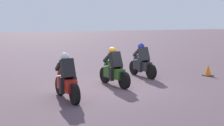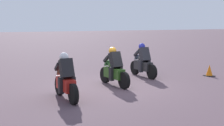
% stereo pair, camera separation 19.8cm
% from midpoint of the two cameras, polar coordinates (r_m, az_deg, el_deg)
% --- Properties ---
extents(ground_plane, '(120.00, 120.00, 0.00)m').
position_cam_midpoint_polar(ground_plane, '(12.30, -0.59, -4.17)').
color(ground_plane, '#533F47').
extents(rider_lane_a, '(2.04, 0.55, 1.51)m').
position_cam_midpoint_polar(rider_lane_a, '(14.29, 5.11, 0.01)').
color(rider_lane_a, black).
rests_on(rider_lane_a, ground_plane).
extents(rider_lane_b, '(2.04, 0.59, 1.51)m').
position_cam_midpoint_polar(rider_lane_b, '(12.26, -0.06, -1.25)').
color(rider_lane_b, black).
rests_on(rider_lane_b, ground_plane).
extents(rider_lane_c, '(2.04, 0.55, 1.51)m').
position_cam_midpoint_polar(rider_lane_c, '(10.24, -8.71, -3.13)').
color(rider_lane_c, black).
rests_on(rider_lane_c, ground_plane).
extents(traffic_cone, '(0.40, 0.40, 0.52)m').
position_cam_midpoint_polar(traffic_cone, '(15.13, 16.57, -1.32)').
color(traffic_cone, black).
rests_on(traffic_cone, ground_plane).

